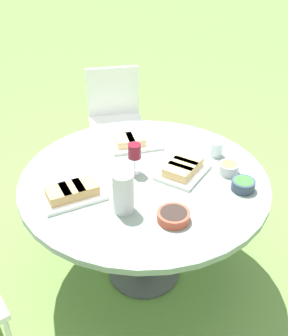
{
  "coord_description": "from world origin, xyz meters",
  "views": [
    {
      "loc": [
        -0.82,
        1.75,
        2.09
      ],
      "look_at": [
        0.0,
        0.0,
        0.81
      ],
      "focal_mm": 45.0,
      "sensor_mm": 36.0,
      "label": 1
    }
  ],
  "objects_px": {
    "dining_table": "(144,190)",
    "wine_glass": "(135,152)",
    "chair_near_left": "(115,114)",
    "water_pitcher": "(123,192)"
  },
  "relations": [
    {
      "from": "dining_table",
      "to": "wine_glass",
      "type": "distance_m",
      "value": 0.23
    },
    {
      "from": "dining_table",
      "to": "chair_near_left",
      "type": "distance_m",
      "value": 1.3
    },
    {
      "from": "dining_table",
      "to": "wine_glass",
      "type": "bearing_deg",
      "value": -17.49
    },
    {
      "from": "water_pitcher",
      "to": "dining_table",
      "type": "bearing_deg",
      "value": -84.22
    },
    {
      "from": "chair_near_left",
      "to": "water_pitcher",
      "type": "height_order",
      "value": "water_pitcher"
    },
    {
      "from": "chair_near_left",
      "to": "wine_glass",
      "type": "relative_size",
      "value": 4.9
    },
    {
      "from": "dining_table",
      "to": "water_pitcher",
      "type": "xyz_separation_m",
      "value": [
        -0.03,
        0.3,
        0.2
      ]
    },
    {
      "from": "dining_table",
      "to": "water_pitcher",
      "type": "bearing_deg",
      "value": 95.78
    },
    {
      "from": "chair_near_left",
      "to": "water_pitcher",
      "type": "bearing_deg",
      "value": 120.16
    },
    {
      "from": "chair_near_left",
      "to": "wine_glass",
      "type": "height_order",
      "value": "wine_glass"
    }
  ]
}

